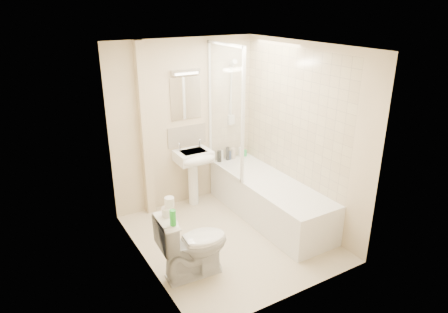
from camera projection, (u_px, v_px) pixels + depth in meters
floor at (230, 238)px, 5.14m from camera, size 2.50×2.50×0.00m
wall_back at (185, 124)px, 5.71m from camera, size 2.20×0.02×2.40m
wall_left at (141, 169)px, 4.19m from camera, size 0.02×2.50×2.40m
wall_right at (302, 136)px, 5.23m from camera, size 0.02×2.50×2.40m
ceiling at (231, 46)px, 4.27m from camera, size 2.20×2.50×0.02m
tile_back at (230, 103)px, 5.97m from camera, size 0.70×0.01×1.75m
tile_right at (293, 116)px, 5.29m from camera, size 0.01×2.10×1.75m
pipe_boxing at (145, 132)px, 5.37m from camera, size 0.12×0.12×2.40m
splashback at (187, 136)px, 5.77m from camera, size 0.60×0.02×0.30m
mirror at (186, 98)px, 5.57m from camera, size 0.46×0.01×0.60m
strip_light at (185, 72)px, 5.42m from camera, size 0.42×0.07×0.07m
bathtub at (269, 198)px, 5.54m from camera, size 0.70×2.10×0.55m
shower_screen at (225, 111)px, 5.45m from camera, size 0.04×0.92×1.80m
shower_fixture at (232, 95)px, 5.89m from camera, size 0.10×0.16×0.99m
pedestal_sink at (195, 163)px, 5.72m from camera, size 0.50×0.47×0.97m
bottle_black_a at (219, 156)px, 6.09m from camera, size 0.07×0.07×0.17m
bottle_white_a at (222, 156)px, 6.11m from camera, size 0.05×0.05×0.17m
bottle_black_b at (228, 154)px, 6.15m from camera, size 0.06×0.06×0.21m
bottle_blue at (230, 155)px, 6.18m from camera, size 0.05×0.05×0.13m
bottle_cream at (233, 153)px, 6.20m from camera, size 0.07×0.07×0.17m
bottle_white_b at (240, 152)px, 6.27m from camera, size 0.05×0.05×0.16m
bottle_green at (245, 153)px, 6.32m from camera, size 0.06×0.06×0.10m
toilet at (193, 244)px, 4.33m from camera, size 0.53×0.82×0.78m
toilet_roll_lower at (167, 212)px, 4.10m from camera, size 0.11×0.11×0.09m
toilet_roll_upper at (169, 202)px, 4.10m from camera, size 0.10×0.10×0.10m
green_bottle at (173, 218)px, 3.92m from camera, size 0.06×0.06×0.17m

